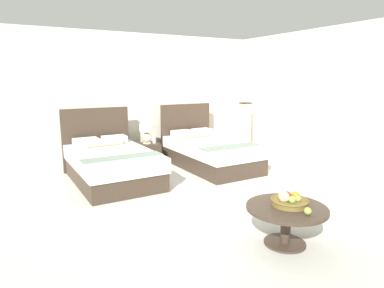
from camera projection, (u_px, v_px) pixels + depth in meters
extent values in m
cube|color=#B7B5AA|center=(206.00, 198.00, 5.28)|extent=(9.45, 9.53, 0.02)
cube|color=silver|center=(138.00, 98.00, 7.55)|extent=(9.45, 0.12, 2.80)
cube|color=silver|center=(321.00, 100.00, 6.74)|extent=(0.12, 5.13, 2.80)
cube|color=#3A2D22|center=(113.00, 173.00, 6.03)|extent=(1.31, 2.04, 0.32)
cube|color=silver|center=(112.00, 158.00, 5.98)|extent=(1.35, 2.08, 0.25)
cube|color=#3A2D22|center=(96.00, 139.00, 6.82)|extent=(1.34, 0.09, 1.25)
cube|color=silver|center=(86.00, 142.00, 6.44)|extent=(0.46, 0.31, 0.14)
cube|color=silver|center=(114.00, 139.00, 6.71)|extent=(0.46, 0.31, 0.14)
cylinder|color=beige|center=(104.00, 142.00, 6.37)|extent=(0.70, 0.17, 0.15)
cube|color=slate|center=(123.00, 157.00, 5.48)|extent=(1.33, 0.37, 0.01)
cube|color=#3A2D22|center=(211.00, 160.00, 7.02)|extent=(1.23, 2.14, 0.33)
cube|color=silver|center=(212.00, 147.00, 6.97)|extent=(1.27, 2.19, 0.23)
cube|color=#3A2D22|center=(186.00, 131.00, 7.86)|extent=(1.26, 0.09, 1.25)
cube|color=silver|center=(182.00, 134.00, 7.48)|extent=(0.43, 0.31, 0.14)
cube|color=silver|center=(202.00, 132.00, 7.74)|extent=(0.43, 0.31, 0.14)
cylinder|color=beige|center=(198.00, 134.00, 7.41)|extent=(0.65, 0.16, 0.15)
cube|color=slate|center=(231.00, 147.00, 6.38)|extent=(1.25, 0.40, 0.01)
cube|color=#3A2D22|center=(148.00, 154.00, 7.21)|extent=(0.46, 0.44, 0.47)
sphere|color=tan|center=(152.00, 153.00, 7.00)|extent=(0.02, 0.02, 0.02)
cylinder|color=beige|center=(147.00, 143.00, 7.18)|extent=(0.17, 0.17, 0.02)
ellipsoid|color=beige|center=(147.00, 138.00, 7.16)|extent=(0.21, 0.21, 0.21)
cylinder|color=#99844C|center=(147.00, 132.00, 7.13)|extent=(0.02, 0.02, 0.04)
cylinder|color=beige|center=(147.00, 127.00, 7.12)|extent=(0.32, 0.32, 0.15)
cylinder|color=#AAB3C1|center=(154.00, 140.00, 7.18)|extent=(0.07, 0.07, 0.15)
torus|color=#AAB3C1|center=(154.00, 136.00, 7.17)|extent=(0.08, 0.08, 0.01)
cylinder|color=#3A2D22|center=(285.00, 243.00, 3.79)|extent=(0.46, 0.46, 0.02)
cylinder|color=#3A2D22|center=(286.00, 227.00, 3.76)|extent=(0.11, 0.11, 0.41)
cylinder|color=#3A2D22|center=(287.00, 208.00, 3.71)|extent=(0.89, 0.89, 0.04)
cylinder|color=brown|center=(289.00, 202.00, 3.75)|extent=(0.40, 0.40, 0.06)
torus|color=brown|center=(290.00, 200.00, 3.75)|extent=(0.42, 0.42, 0.02)
sphere|color=#8CAF3C|center=(282.00, 196.00, 3.78)|extent=(0.08, 0.08, 0.08)
sphere|color=beige|center=(284.00, 197.00, 3.69)|extent=(0.12, 0.12, 0.12)
sphere|color=#83B04A|center=(292.00, 200.00, 3.65)|extent=(0.08, 0.08, 0.08)
sphere|color=#93A845|center=(298.00, 199.00, 3.70)|extent=(0.07, 0.07, 0.07)
sphere|color=orange|center=(295.00, 195.00, 3.78)|extent=(0.09, 0.09, 0.09)
sphere|color=#B13127|center=(287.00, 194.00, 3.83)|extent=(0.07, 0.07, 0.07)
sphere|color=#89AB41|center=(308.00, 211.00, 3.48)|extent=(0.08, 0.08, 0.08)
cube|color=#3B2110|center=(244.00, 154.00, 8.28)|extent=(0.24, 0.24, 0.03)
cube|color=beige|center=(245.00, 129.00, 8.16)|extent=(0.20, 0.20, 1.21)
cube|color=#3B2110|center=(246.00, 103.00, 8.04)|extent=(0.24, 0.24, 0.02)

